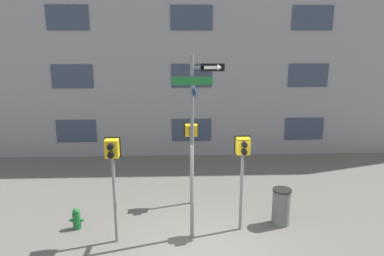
{
  "coord_description": "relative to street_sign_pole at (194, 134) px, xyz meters",
  "views": [
    {
      "loc": [
        -0.58,
        -7.93,
        5.16
      ],
      "look_at": [
        -0.24,
        0.73,
        2.91
      ],
      "focal_mm": 35.0,
      "sensor_mm": 36.0,
      "label": 1
    }
  ],
  "objects": [
    {
      "name": "trash_bin",
      "position": [
        2.4,
        0.57,
        -2.25
      ],
      "size": [
        0.51,
        0.51,
        1.03
      ],
      "color": "#59595B",
      "rests_on": "ground_plane"
    },
    {
      "name": "pedestrian_signal_left",
      "position": [
        -1.96,
        -0.14,
        -0.63
      ],
      "size": [
        0.38,
        0.4,
        2.71
      ],
      "color": "slate",
      "rests_on": "ground_plane"
    },
    {
      "name": "pedestrian_signal_across",
      "position": [
        -0.0,
        1.97,
        -0.77
      ],
      "size": [
        0.42,
        0.4,
        2.53
      ],
      "color": "slate",
      "rests_on": "ground_plane"
    },
    {
      "name": "building_facade",
      "position": [
        0.18,
        6.86,
        2.91
      ],
      "size": [
        24.0,
        0.63,
        11.35
      ],
      "color": "gray",
      "rests_on": "ground_plane"
    },
    {
      "name": "pedestrian_signal_right",
      "position": [
        1.25,
        0.33,
        -0.72
      ],
      "size": [
        0.4,
        0.4,
        2.57
      ],
      "color": "slate",
      "rests_on": "ground_plane"
    },
    {
      "name": "fire_hydrant",
      "position": [
        -3.13,
        0.53,
        -2.48
      ],
      "size": [
        0.37,
        0.21,
        0.59
      ],
      "color": "#196028",
      "rests_on": "ground_plane"
    },
    {
      "name": "street_sign_pole",
      "position": [
        0.0,
        0.0,
        0.0
      ],
      "size": [
        1.23,
        1.0,
        4.66
      ],
      "color": "slate",
      "rests_on": "ground_plane"
    },
    {
      "name": "ground_plane",
      "position": [
        0.18,
        -0.73,
        -2.77
      ],
      "size": [
        60.0,
        60.0,
        0.0
      ],
      "primitive_type": "plane",
      "color": "#595651"
    }
  ]
}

